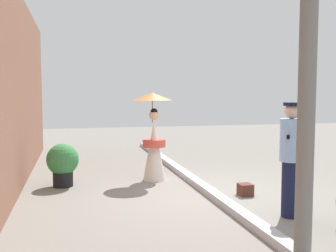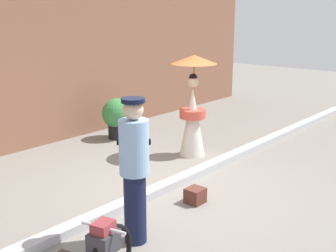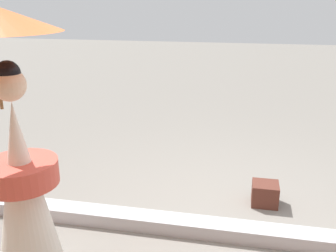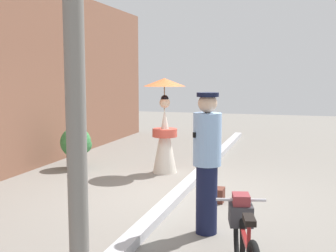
{
  "view_description": "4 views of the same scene",
  "coord_description": "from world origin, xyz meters",
  "px_view_note": "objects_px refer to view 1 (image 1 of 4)",
  "views": [
    {
      "loc": [
        -6.77,
        2.42,
        1.85
      ],
      "look_at": [
        0.39,
        0.69,
        1.25
      ],
      "focal_mm": 42.38,
      "sensor_mm": 36.0,
      "label": 1
    },
    {
      "loc": [
        -4.81,
        -4.08,
        2.64
      ],
      "look_at": [
        0.45,
        0.46,
        0.81
      ],
      "focal_mm": 46.79,
      "sensor_mm": 36.0,
      "label": 2
    },
    {
      "loc": [
        0.05,
        2.79,
        1.9
      ],
      "look_at": [
        0.56,
        0.32,
        1.06
      ],
      "focal_mm": 40.76,
      "sensor_mm": 36.0,
      "label": 3
    },
    {
      "loc": [
        -6.49,
        -1.76,
        1.93
      ],
      "look_at": [
        0.19,
        0.27,
        1.1
      ],
      "focal_mm": 45.48,
      "sensor_mm": 36.0,
      "label": 4
    }
  ],
  "objects_px": {
    "person_with_parasol": "(154,136)",
    "backpack_on_pavement": "(246,189)",
    "person_officer": "(291,156)",
    "potted_plant_by_door": "(63,162)",
    "utility_pole": "(308,39)"
  },
  "relations": [
    {
      "from": "potted_plant_by_door",
      "to": "backpack_on_pavement",
      "type": "bearing_deg",
      "value": -115.45
    },
    {
      "from": "person_with_parasol",
      "to": "utility_pole",
      "type": "distance_m",
      "value": 4.92
    },
    {
      "from": "person_officer",
      "to": "person_with_parasol",
      "type": "distance_m",
      "value": 3.35
    },
    {
      "from": "person_officer",
      "to": "backpack_on_pavement",
      "type": "height_order",
      "value": "person_officer"
    },
    {
      "from": "person_officer",
      "to": "potted_plant_by_door",
      "type": "xyz_separation_m",
      "value": [
        2.86,
        3.36,
        -0.44
      ]
    },
    {
      "from": "person_officer",
      "to": "potted_plant_by_door",
      "type": "distance_m",
      "value": 4.43
    },
    {
      "from": "person_officer",
      "to": "utility_pole",
      "type": "distance_m",
      "value": 2.36
    },
    {
      "from": "person_with_parasol",
      "to": "utility_pole",
      "type": "bearing_deg",
      "value": -172.14
    },
    {
      "from": "person_officer",
      "to": "utility_pole",
      "type": "xyz_separation_m",
      "value": [
        -1.65,
        0.83,
        1.47
      ]
    },
    {
      "from": "person_officer",
      "to": "backpack_on_pavement",
      "type": "xyz_separation_m",
      "value": [
        1.32,
        0.11,
        -0.81
      ]
    },
    {
      "from": "potted_plant_by_door",
      "to": "backpack_on_pavement",
      "type": "distance_m",
      "value": 3.61
    },
    {
      "from": "person_with_parasol",
      "to": "backpack_on_pavement",
      "type": "distance_m",
      "value": 2.33
    },
    {
      "from": "utility_pole",
      "to": "backpack_on_pavement",
      "type": "bearing_deg",
      "value": -13.65
    },
    {
      "from": "person_with_parasol",
      "to": "backpack_on_pavement",
      "type": "bearing_deg",
      "value": -141.13
    },
    {
      "from": "potted_plant_by_door",
      "to": "backpack_on_pavement",
      "type": "relative_size",
      "value": 3.45
    }
  ]
}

